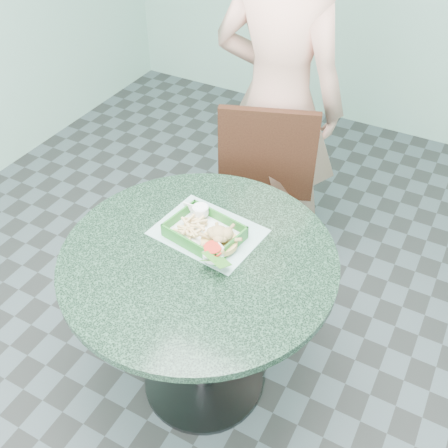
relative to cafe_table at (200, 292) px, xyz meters
The scene contains 10 objects.
floor 0.58m from the cafe_table, ahead, with size 4.00×5.00×0.02m, color #303335.
cafe_table is the anchor object (origin of this frame).
dining_chair 0.67m from the cafe_table, 98.16° to the left, with size 0.45×0.45×0.93m.
diner_person 1.05m from the cafe_table, 98.02° to the left, with size 0.73×0.48×2.00m, color tan.
placemat 0.21m from the cafe_table, 103.51° to the left, with size 0.37×0.28×0.00m, color #8EB8B3.
food_basket 0.21m from the cafe_table, 106.15° to the left, with size 0.25×0.18×0.05m.
crab_sandwich 0.24m from the cafe_table, 58.18° to the left, with size 0.13×0.13×0.08m.
fries_pile 0.24m from the cafe_table, 131.23° to the left, with size 0.10×0.11×0.04m, color #DCB878, non-canonical shape.
sauce_ramekin 0.28m from the cafe_table, 122.77° to the left, with size 0.06×0.06×0.03m.
garnish_cup 0.22m from the cafe_table, ahead, with size 0.11×0.11×0.04m.
Camera 1 is at (0.69, -1.09, 2.03)m, focal length 42.00 mm.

